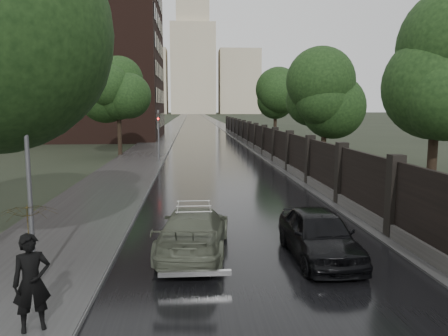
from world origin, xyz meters
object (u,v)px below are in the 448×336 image
at_px(tree_right_a, 437,87).
at_px(lamp_post, 29,177).
at_px(volga_sedan, 194,230).
at_px(pedestrian_umbrella, 28,230).
at_px(tree_right_c, 276,101).
at_px(car_right_near, 319,234).
at_px(tree_right_b, 325,96).
at_px(traffic_light, 159,131).
at_px(tree_left_far, 118,95).

height_order(tree_right_a, lamp_post, tree_right_a).
bearing_deg(volga_sedan, pedestrian_umbrella, 63.49).
distance_m(tree_right_c, pedestrian_umbrella, 42.40).
xyz_separation_m(tree_right_a, tree_right_c, (0.00, 32.00, 0.00)).
bearing_deg(volga_sedan, lamp_post, 41.47).
xyz_separation_m(tree_right_a, car_right_near, (-5.85, -4.75, -4.25)).
bearing_deg(tree_right_a, car_right_near, -140.93).
bearing_deg(tree_right_c, tree_right_b, -90.00).
xyz_separation_m(volga_sedan, car_right_near, (3.45, -0.76, 0.03)).
bearing_deg(traffic_light, car_right_near, -74.71).
xyz_separation_m(lamp_post, pedestrian_umbrella, (0.67, -1.99, -0.65)).
height_order(volga_sedan, pedestrian_umbrella, pedestrian_umbrella).
distance_m(tree_right_a, pedestrian_umbrella, 15.18).
bearing_deg(tree_right_c, car_right_near, -99.05).
distance_m(lamp_post, traffic_light, 23.52).
bearing_deg(tree_right_b, car_right_near, -107.34).
bearing_deg(lamp_post, tree_right_b, 57.82).
bearing_deg(car_right_near, traffic_light, 104.27).
relative_size(lamp_post, traffic_light, 1.28).
height_order(traffic_light, pedestrian_umbrella, traffic_light).
distance_m(tree_left_far, car_right_near, 28.80).
bearing_deg(traffic_light, lamp_post, -92.68).
bearing_deg(tree_left_far, car_right_near, -70.17).
xyz_separation_m(traffic_light, car_right_near, (5.95, -21.75, -1.70)).
distance_m(tree_right_c, traffic_light, 19.26).
bearing_deg(pedestrian_umbrella, tree_right_a, 10.38).
height_order(tree_left_far, tree_right_c, tree_left_far).
bearing_deg(tree_right_a, volga_sedan, -156.76).
bearing_deg(tree_right_a, lamp_post, -153.26).
xyz_separation_m(tree_right_b, pedestrian_umbrella, (-12.23, -22.49, -2.93)).
bearing_deg(tree_right_c, tree_left_far, -147.17).
height_order(traffic_light, volga_sedan, traffic_light).
distance_m(tree_right_a, traffic_light, 20.85).
height_order(tree_right_b, volga_sedan, tree_right_b).
distance_m(tree_left_far, traffic_light, 6.84).
bearing_deg(volga_sedan, tree_right_c, -97.87).
relative_size(tree_right_a, lamp_post, 1.37).
bearing_deg(traffic_light, pedestrian_umbrella, -90.98).
relative_size(lamp_post, car_right_near, 1.25).
bearing_deg(pedestrian_umbrella, traffic_light, 64.65).
bearing_deg(traffic_light, tree_right_b, -14.24).
bearing_deg(traffic_light, tree_right_a, -55.23).
distance_m(traffic_light, volga_sedan, 21.21).
distance_m(tree_left_far, pedestrian_umbrella, 30.83).
relative_size(car_right_near, pedestrian_umbrella, 1.46).
distance_m(tree_right_a, volga_sedan, 10.99).
xyz_separation_m(tree_right_b, volga_sedan, (-9.30, -17.99, -4.29)).
height_order(tree_right_c, pedestrian_umbrella, tree_right_c).
distance_m(volga_sedan, pedestrian_umbrella, 5.54).
relative_size(tree_right_c, traffic_light, 1.75).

